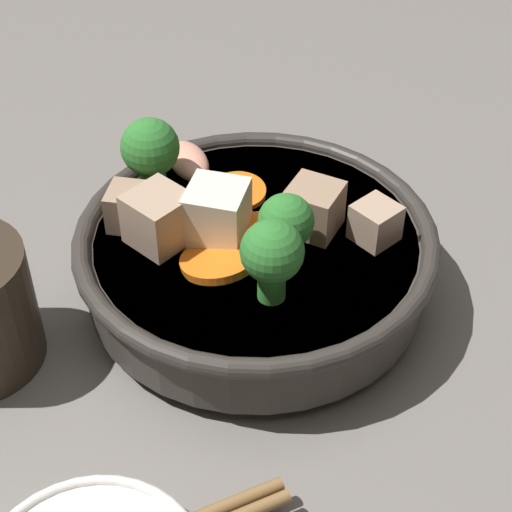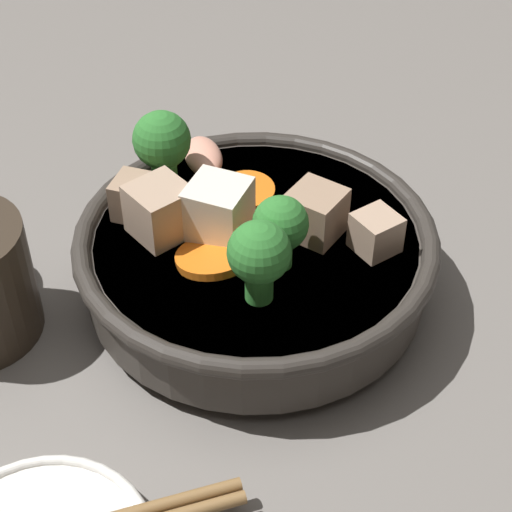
% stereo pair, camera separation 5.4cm
% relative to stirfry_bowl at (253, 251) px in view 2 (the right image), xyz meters
% --- Properties ---
extents(ground_plane, '(3.00, 3.00, 0.00)m').
position_rel_stirfry_bowl_xyz_m(ground_plane, '(-0.00, -0.00, -0.04)').
color(ground_plane, slate).
extents(stirfry_bowl, '(0.23, 0.23, 0.10)m').
position_rel_stirfry_bowl_xyz_m(stirfry_bowl, '(0.00, 0.00, 0.00)').
color(stirfry_bowl, '#38332D').
rests_on(stirfry_bowl, ground_plane).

